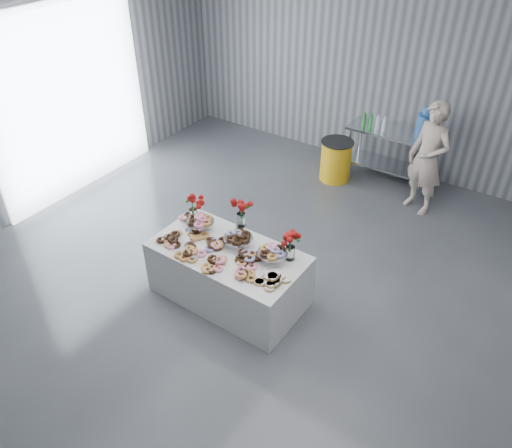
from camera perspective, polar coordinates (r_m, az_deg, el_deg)
The scene contains 16 objects.
ground at distance 6.42m, azimuth -2.08°, elevation -9.29°, with size 9.00×9.00×0.00m, color #3C3F44.
room_walls at distance 5.13m, azimuth -4.83°, elevation 13.86°, with size 8.04×9.04×4.02m.
display_table at distance 6.30m, azimuth -3.14°, elevation -5.74°, with size 1.90×1.00×0.75m, color silver.
prep_table at distance 9.00m, azimuth 15.13°, elevation 8.61°, with size 1.50×0.60×0.90m.
donut_mounds at distance 6.00m, azimuth -3.55°, elevation -2.99°, with size 1.80×0.80×0.09m, color #C37B47, non-canonical shape.
cake_stand_left at distance 6.35m, azimuth -6.41°, elevation 0.40°, with size 0.36×0.36×0.17m.
cake_stand_mid at distance 6.04m, azimuth -2.06°, elevation -1.48°, with size 0.36×0.36×0.17m.
cake_stand_right at distance 5.81m, azimuth 1.91°, elevation -3.18°, with size 0.36×0.36×0.17m.
danish_pile at distance 5.59m, azimuth 1.92°, elevation -6.17°, with size 0.48×0.48×0.11m, color white, non-canonical shape.
bouquet_left at distance 6.44m, azimuth -7.29°, elevation 2.54°, with size 0.26×0.26×0.42m.
bouquet_right at distance 5.76m, azimuth 4.01°, elevation -1.72°, with size 0.26×0.26×0.42m.
bouquet_center at distance 6.08m, azimuth -1.74°, elevation 1.58°, with size 0.26×0.26×0.57m.
water_jug at distance 8.67m, azimuth 18.78°, elevation 10.76°, with size 0.28×0.28×0.55m.
drink_bottles at distance 8.83m, azimuth 13.36°, elevation 11.36°, with size 0.54×0.08×0.27m, color #268C33, non-canonical shape.
person at distance 8.11m, azimuth 19.04°, elevation 7.08°, with size 0.66×0.44×1.82m, color #CC8C93.
trash_barrel at distance 8.88m, azimuth 9.11°, elevation 7.21°, with size 0.57×0.57×0.73m.
Camera 1 is at (2.70, -3.66, 4.54)m, focal length 35.00 mm.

